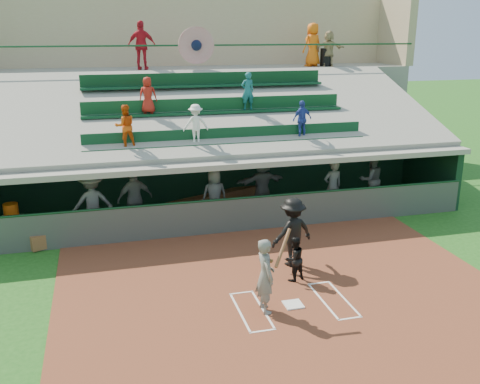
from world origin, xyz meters
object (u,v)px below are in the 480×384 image
object	(u,v)px
catcher	(294,259)
home_plate	(293,304)
white_table	(15,229)
water_cooler	(11,211)
trash_bin	(326,57)
batter_at_plate	(266,275)

from	to	relation	value
catcher	home_plate	bearing A→B (deg)	49.76
white_table	water_cooler	world-z (taller)	water_cooler
home_plate	white_table	bearing A→B (deg)	139.16
catcher	trash_bin	size ratio (longest dim) A/B	1.48
batter_at_plate	trash_bin	world-z (taller)	trash_bin
white_table	water_cooler	distance (m)	0.59
batter_at_plate	white_table	xyz separation A→B (m)	(-6.12, 5.97, -0.50)
home_plate	water_cooler	size ratio (longest dim) A/B	0.98
catcher	water_cooler	bearing A→B (deg)	-52.28
home_plate	trash_bin	world-z (taller)	trash_bin
catcher	water_cooler	world-z (taller)	water_cooler
batter_at_plate	white_table	world-z (taller)	batter_at_plate
batter_at_plate	water_cooler	size ratio (longest dim) A/B	4.47
water_cooler	batter_at_plate	bearing A→B (deg)	-44.21
white_table	water_cooler	xyz separation A→B (m)	(-0.04, 0.02, 0.59)
home_plate	batter_at_plate	distance (m)	1.13
batter_at_plate	home_plate	bearing A→B (deg)	5.18
water_cooler	home_plate	bearing A→B (deg)	-40.77
trash_bin	white_table	bearing A→B (deg)	-151.78
trash_bin	home_plate	bearing A→B (deg)	-115.68
home_plate	white_table	world-z (taller)	white_table
batter_at_plate	catcher	bearing A→B (deg)	48.05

